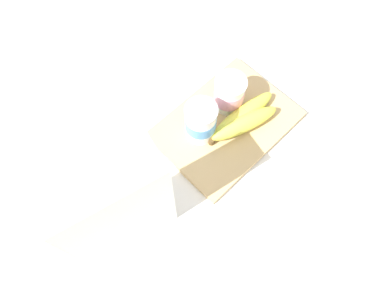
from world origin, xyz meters
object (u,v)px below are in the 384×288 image
at_px(cutting_board, 226,125).
at_px(banana_bunch, 243,120).
at_px(yogurt_cup_back, 229,93).
at_px(cereal_box, 115,208).
at_px(yogurt_cup_front, 201,122).

relative_size(cutting_board, banana_bunch, 1.61).
height_order(yogurt_cup_back, banana_bunch, yogurt_cup_back).
bearing_deg(cereal_box, yogurt_cup_back, -157.97).
bearing_deg(banana_bunch, yogurt_cup_front, 148.62).
distance_m(yogurt_cup_front, yogurt_cup_back, 0.10).
xyz_separation_m(yogurt_cup_front, yogurt_cup_back, (0.10, 0.01, -0.01)).
height_order(cutting_board, yogurt_cup_front, yogurt_cup_front).
distance_m(cutting_board, banana_bunch, 0.04).
distance_m(cereal_box, yogurt_cup_back, 0.36).
bearing_deg(cereal_box, cutting_board, -163.04).
xyz_separation_m(cutting_board, yogurt_cup_front, (-0.06, 0.02, 0.06)).
height_order(yogurt_cup_front, yogurt_cup_back, yogurt_cup_front).
distance_m(cereal_box, banana_bunch, 0.34).
relative_size(yogurt_cup_back, banana_bunch, 0.46).
distance_m(cereal_box, yogurt_cup_front, 0.26).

